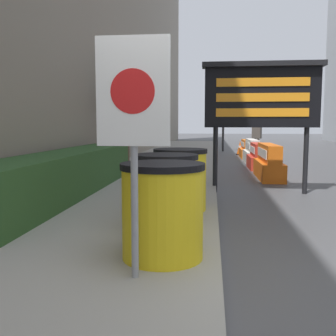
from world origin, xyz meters
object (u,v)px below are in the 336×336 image
object	(u,v)px
warning_sign	(133,112)
jersey_barrier_orange_near	(246,150)
barrel_drum_foreground	(163,211)
traffic_cone_near	(240,148)
jersey_barrier_white	(252,152)
pedestrian_worker	(257,135)
jersey_barrier_orange_far	(269,163)
jersey_barrier_red_striped	(258,157)
traffic_light_near_curb	(224,96)
barrel_drum_middle	(165,191)
barrel_drum_back	(180,179)
message_board	(262,97)

from	to	relation	value
warning_sign	jersey_barrier_orange_near	size ratio (longest dim) A/B	1.06
barrel_drum_foreground	traffic_cone_near	xyz separation A→B (m)	(1.81, 15.18, -0.28)
traffic_cone_near	barrel_drum_foreground	bearing A→B (deg)	-96.78
jersey_barrier_white	pedestrian_worker	distance (m)	4.13
barrel_drum_foreground	jersey_barrier_orange_far	distance (m)	7.20
jersey_barrier_red_striped	traffic_light_near_curb	size ratio (longest dim) A/B	0.40
barrel_drum_middle	warning_sign	size ratio (longest dim) A/B	0.47
barrel_drum_foreground	barrel_drum_back	world-z (taller)	same
jersey_barrier_orange_near	pedestrian_worker	size ratio (longest dim) A/B	1.17
message_board	pedestrian_worker	world-z (taller)	message_board
warning_sign	traffic_light_near_curb	world-z (taller)	traffic_light_near_curb
barrel_drum_back	traffic_cone_near	world-z (taller)	barrel_drum_back
traffic_cone_near	jersey_barrier_red_striped	bearing A→B (deg)	-88.41
jersey_barrier_red_striped	traffic_light_near_curb	bearing A→B (deg)	96.19
barrel_drum_foreground	traffic_light_near_curb	world-z (taller)	traffic_light_near_curb
warning_sign	traffic_cone_near	world-z (taller)	warning_sign
message_board	barrel_drum_foreground	bearing A→B (deg)	-107.59
warning_sign	traffic_cone_near	bearing A→B (deg)	82.84
jersey_barrier_white	traffic_light_near_curb	distance (m)	6.79
pedestrian_worker	jersey_barrier_red_striped	bearing A→B (deg)	-74.35
traffic_light_near_curb	warning_sign	bearing A→B (deg)	-93.92
barrel_drum_foreground	pedestrian_worker	world-z (taller)	pedestrian_worker
jersey_barrier_orange_far	jersey_barrier_white	world-z (taller)	jersey_barrier_orange_far
warning_sign	jersey_barrier_white	bearing A→B (deg)	79.78
pedestrian_worker	jersey_barrier_orange_near	bearing A→B (deg)	-87.93
jersey_barrier_red_striped	traffic_cone_near	distance (m)	5.92
warning_sign	jersey_barrier_orange_far	bearing A→B (deg)	73.98
jersey_barrier_orange_near	traffic_light_near_curb	world-z (taller)	traffic_light_near_curb
warning_sign	jersey_barrier_white	size ratio (longest dim) A/B	0.94
warning_sign	barrel_drum_foreground	bearing A→B (deg)	72.30
jersey_barrier_orange_near	jersey_barrier_red_striped	bearing A→B (deg)	-90.00
barrel_drum_back	barrel_drum_middle	bearing A→B (deg)	-95.07
jersey_barrier_red_striped	jersey_barrier_orange_near	xyz separation A→B (m)	(0.00, 4.34, -0.02)
barrel_drum_middle	jersey_barrier_red_striped	distance (m)	8.45
barrel_drum_back	warning_sign	distance (m)	2.85
barrel_drum_back	traffic_cone_near	size ratio (longest dim) A/B	1.37
jersey_barrier_white	traffic_cone_near	xyz separation A→B (m)	(-0.16, 3.86, -0.06)
barrel_drum_foreground	barrel_drum_middle	size ratio (longest dim) A/B	1.00
warning_sign	traffic_light_near_curb	xyz separation A→B (m)	(1.24, 18.09, 1.40)
jersey_barrier_red_striped	message_board	bearing A→B (deg)	-96.24
barrel_drum_foreground	pedestrian_worker	distance (m)	15.59
warning_sign	traffic_cone_near	xyz separation A→B (m)	(1.97, 15.71, -1.19)
jersey_barrier_orange_far	jersey_barrier_red_striped	size ratio (longest dim) A/B	1.31
jersey_barrier_orange_near	message_board	bearing A→B (deg)	-93.24
barrel_drum_middle	warning_sign	bearing A→B (deg)	-92.44
traffic_cone_near	barrel_drum_back	bearing A→B (deg)	-97.91
traffic_light_near_curb	pedestrian_worker	xyz separation A→B (m)	(1.52, -2.19, -1.99)
jersey_barrier_orange_far	jersey_barrier_orange_near	distance (m)	6.69
message_board	pedestrian_worker	xyz separation A→B (m)	(1.13, 10.77, -1.05)
barrel_drum_foreground	jersey_barrier_orange_near	xyz separation A→B (m)	(1.97, 13.61, -0.26)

